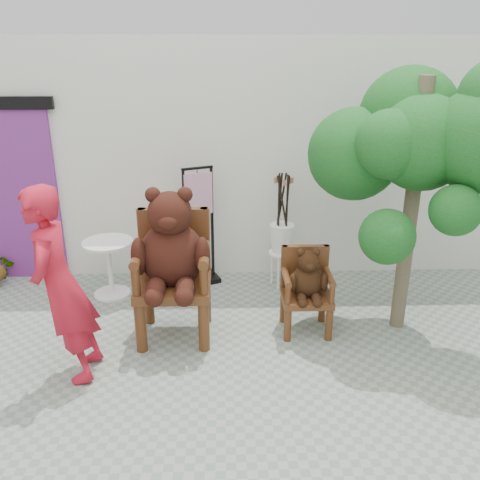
{
  "coord_description": "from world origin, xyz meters",
  "views": [
    {
      "loc": [
        -0.29,
        -3.68,
        2.89
      ],
      "look_at": [
        -0.14,
        1.35,
        0.95
      ],
      "focal_mm": 38.0,
      "sensor_mm": 36.0,
      "label": 1
    }
  ],
  "objects_px": {
    "chair_small": "(307,282)",
    "stool_bucket": "(282,238)",
    "cafe_table": "(109,262)",
    "display_stand": "(199,239)",
    "tree": "(420,137)",
    "chair_big": "(172,255)",
    "person": "(61,286)"
  },
  "relations": [
    {
      "from": "person",
      "to": "stool_bucket",
      "type": "relative_size",
      "value": 1.25
    },
    {
      "from": "chair_small",
      "to": "stool_bucket",
      "type": "bearing_deg",
      "value": 97.45
    },
    {
      "from": "cafe_table",
      "to": "person",
      "type": "bearing_deg",
      "value": -91.64
    },
    {
      "from": "chair_big",
      "to": "tree",
      "type": "xyz_separation_m",
      "value": [
        2.44,
        0.18,
        1.13
      ]
    },
    {
      "from": "cafe_table",
      "to": "stool_bucket",
      "type": "relative_size",
      "value": 0.48
    },
    {
      "from": "person",
      "to": "stool_bucket",
      "type": "bearing_deg",
      "value": 129.32
    },
    {
      "from": "cafe_table",
      "to": "display_stand",
      "type": "height_order",
      "value": "display_stand"
    },
    {
      "from": "cafe_table",
      "to": "display_stand",
      "type": "bearing_deg",
      "value": 18.3
    },
    {
      "from": "chair_big",
      "to": "chair_small",
      "type": "relative_size",
      "value": 1.7
    },
    {
      "from": "chair_small",
      "to": "cafe_table",
      "type": "bearing_deg",
      "value": 158.45
    },
    {
      "from": "chair_big",
      "to": "display_stand",
      "type": "xyz_separation_m",
      "value": [
        0.21,
        1.3,
        -0.33
      ]
    },
    {
      "from": "chair_big",
      "to": "tree",
      "type": "relative_size",
      "value": 0.58
    },
    {
      "from": "chair_big",
      "to": "person",
      "type": "bearing_deg",
      "value": -143.97
    },
    {
      "from": "display_stand",
      "to": "tree",
      "type": "height_order",
      "value": "tree"
    },
    {
      "from": "display_stand",
      "to": "person",
      "type": "bearing_deg",
      "value": -142.06
    },
    {
      "from": "chair_big",
      "to": "stool_bucket",
      "type": "xyz_separation_m",
      "value": [
        1.24,
        1.17,
        -0.27
      ]
    },
    {
      "from": "chair_small",
      "to": "tree",
      "type": "relative_size",
      "value": 0.34
    },
    {
      "from": "cafe_table",
      "to": "chair_small",
      "type": "bearing_deg",
      "value": -21.55
    },
    {
      "from": "chair_small",
      "to": "chair_big",
      "type": "bearing_deg",
      "value": -177.6
    },
    {
      "from": "person",
      "to": "cafe_table",
      "type": "distance_m",
      "value": 1.68
    },
    {
      "from": "chair_small",
      "to": "stool_bucket",
      "type": "relative_size",
      "value": 0.65
    },
    {
      "from": "chair_big",
      "to": "person",
      "type": "distance_m",
      "value": 1.13
    },
    {
      "from": "cafe_table",
      "to": "chair_big",
      "type": "bearing_deg",
      "value": -47.56
    },
    {
      "from": "chair_small",
      "to": "cafe_table",
      "type": "distance_m",
      "value": 2.43
    },
    {
      "from": "person",
      "to": "display_stand",
      "type": "height_order",
      "value": "person"
    },
    {
      "from": "chair_small",
      "to": "person",
      "type": "height_order",
      "value": "person"
    },
    {
      "from": "chair_small",
      "to": "display_stand",
      "type": "height_order",
      "value": "display_stand"
    },
    {
      "from": "stool_bucket",
      "to": "tree",
      "type": "distance_m",
      "value": 2.09
    },
    {
      "from": "chair_big",
      "to": "person",
      "type": "relative_size",
      "value": 0.89
    },
    {
      "from": "chair_big",
      "to": "person",
      "type": "xyz_separation_m",
      "value": [
        -0.91,
        -0.66,
        -0.01
      ]
    },
    {
      "from": "cafe_table",
      "to": "tree",
      "type": "relative_size",
      "value": 0.25
    },
    {
      "from": "display_stand",
      "to": "tree",
      "type": "relative_size",
      "value": 0.54
    }
  ]
}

